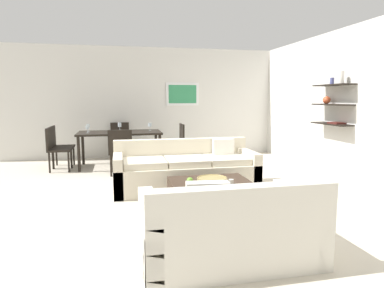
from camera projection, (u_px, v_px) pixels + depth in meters
ground_plane at (182, 194)px, 5.12m from camera, size 18.00×18.00×0.00m
back_wall_unit at (168, 103)px, 8.41m from camera, size 8.40×0.09×2.70m
right_wall_shelf_unit at (337, 104)px, 6.15m from camera, size 0.34×8.20×2.70m
sofa_beige at (186, 171)px, 5.43m from camera, size 2.27×0.90×0.78m
loveseat_white at (229, 229)px, 3.03m from camera, size 1.58×0.90×0.78m
coffee_table at (212, 197)px, 4.32m from camera, size 1.05×0.98×0.38m
decorative_bowl at (212, 180)px, 4.30m from camera, size 0.39×0.39×0.07m
candle_jar at (231, 182)px, 4.25m from camera, size 0.06×0.06×0.06m
apple_on_coffee_table at (190, 181)px, 4.25m from camera, size 0.09×0.09×0.09m
dining_table at (120, 135)px, 7.15m from camera, size 1.74×0.91×0.75m
dining_chair_left_far at (59, 144)px, 7.10m from camera, size 0.44×0.44×0.88m
dining_chair_left_near at (55, 146)px, 6.71m from camera, size 0.44×0.44×0.88m
dining_chair_foot at (120, 149)px, 6.34m from camera, size 0.44×0.44×0.88m
dining_chair_right_far at (177, 140)px, 7.64m from camera, size 0.44×0.44×0.88m
dining_chair_head at (120, 138)px, 8.01m from camera, size 0.44×0.44×0.88m
wine_glass_left_near at (87, 128)px, 6.88m from camera, size 0.06×0.06×0.16m
wine_glass_left_far at (88, 126)px, 7.09m from camera, size 0.06×0.06×0.17m
wine_glass_head at (120, 125)px, 7.50m from camera, size 0.07×0.07×0.17m
wine_glass_right_far at (150, 125)px, 7.37m from camera, size 0.07×0.07×0.17m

